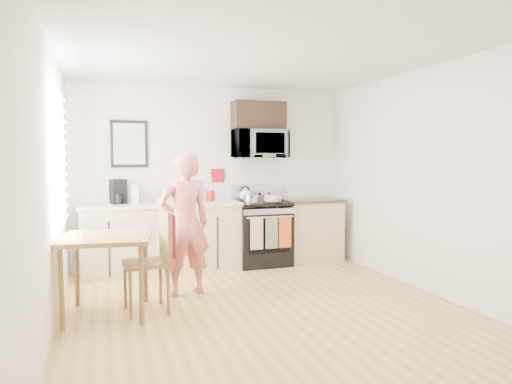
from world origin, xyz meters
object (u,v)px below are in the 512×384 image
object	(u,v)px
chair	(160,246)
cake	(273,199)
person	(185,224)
dining_table	(106,245)
range	(262,235)
microwave	(259,144)

from	to	relation	value
chair	cake	size ratio (longest dim) A/B	3.54
person	dining_table	distance (m)	0.96
range	chair	world-z (taller)	range
dining_table	person	bearing A→B (deg)	27.72
microwave	dining_table	distance (m)	2.94
microwave	dining_table	size ratio (longest dim) A/B	0.89
cake	dining_table	bearing A→B (deg)	-147.87
microwave	person	distance (m)	2.04
chair	cake	distance (m)	2.30
chair	microwave	bearing A→B (deg)	40.72
cake	range	bearing A→B (deg)	128.86
microwave	cake	size ratio (longest dim) A/B	2.64
microwave	chair	bearing A→B (deg)	-134.34
microwave	dining_table	xyz separation A→B (m)	(-2.17, -1.68, -1.06)
dining_table	chair	distance (m)	0.52
range	person	xyz separation A→B (m)	(-1.32, -1.13, 0.38)
chair	cake	xyz separation A→B (m)	(1.76, 1.44, 0.31)
range	microwave	distance (m)	1.33
microwave	chair	xyz separation A→B (m)	(-1.65, -1.69, -1.10)
person	cake	xyz separation A→B (m)	(1.43, 0.99, 0.16)
person	chair	xyz separation A→B (m)	(-0.33, -0.45, -0.16)
dining_table	cake	bearing A→B (deg)	32.13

